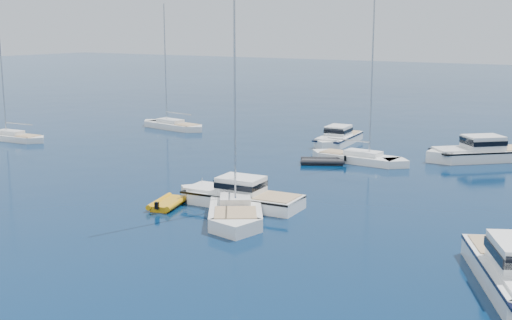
{
  "coord_description": "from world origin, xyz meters",
  "views": [
    {
      "loc": [
        23.31,
        -13.51,
        11.67
      ],
      "look_at": [
        -1.79,
        26.49,
        2.2
      ],
      "focal_mm": 47.2,
      "sensor_mm": 36.0,
      "label": 1
    }
  ],
  "objects": [
    {
      "name": "motor_cruiser_horizon",
      "position": [
        -5.03,
        47.0,
        0.0
      ],
      "size": [
        3.6,
        9.2,
        2.36
      ],
      "primitive_type": null,
      "rotation": [
        0.0,
        0.0,
        3.24
      ],
      "color": "white",
      "rests_on": "ground"
    },
    {
      "name": "sailboat_far_l",
      "position": [
        -25.61,
        46.36,
        0.0
      ],
      "size": [
        10.22,
        4.02,
        14.62
      ],
      "primitive_type": null,
      "rotation": [
        0.0,
        0.0,
        1.42
      ],
      "color": "white",
      "rests_on": "ground"
    },
    {
      "name": "tender_yellow",
      "position": [
        -4.28,
        19.62,
        0.0
      ],
      "size": [
        2.93,
        4.06,
        0.95
      ],
      "primitive_type": null,
      "rotation": [
        0.0,
        0.0,
        0.28
      ],
      "color": "#C9890B",
      "rests_on": "ground"
    },
    {
      "name": "sailboat_mid_l",
      "position": [
        -34.55,
        31.27,
        0.0
      ],
      "size": [
        9.16,
        3.02,
        13.24
      ],
      "primitive_type": null,
      "rotation": [
        0.0,
        0.0,
        1.65
      ],
      "color": "silver",
      "rests_on": "ground"
    },
    {
      "name": "motor_cruiser_distant",
      "position": [
        9.16,
        46.18,
        0.0
      ],
      "size": [
        10.04,
        9.7,
        2.81
      ],
      "primitive_type": null,
      "rotation": [
        0.0,
        0.0,
        2.32
      ],
      "color": "silver",
      "rests_on": "ground"
    },
    {
      "name": "motor_cruiser_centre",
      "position": [
        -0.52,
        22.29,
        0.0
      ],
      "size": [
        9.63,
        3.63,
        2.48
      ],
      "primitive_type": null,
      "rotation": [
        0.0,
        0.0,
        1.65
      ],
      "color": "white",
      "rests_on": "ground"
    },
    {
      "name": "sailboat_mid_r",
      "position": [
        0.29,
        20.71,
        0.0
      ],
      "size": [
        9.4,
        11.85,
        17.87
      ],
      "primitive_type": null,
      "rotation": [
        0.0,
        0.0,
        0.59
      ],
      "color": "silver",
      "rests_on": "ground"
    },
    {
      "name": "sailboat_centre",
      "position": [
        0.43,
        39.78,
        0.0
      ],
      "size": [
        9.85,
        3.04,
        14.3
      ],
      "primitive_type": null,
      "rotation": [
        0.0,
        0.0,
        4.66
      ],
      "color": "white",
      "rests_on": "ground"
    },
    {
      "name": "tender_grey_far",
      "position": [
        -1.92,
        37.39,
        0.0
      ],
      "size": [
        4.43,
        3.66,
        0.95
      ],
      "primitive_type": null,
      "rotation": [
        0.0,
        0.0,
        2.05
      ],
      "color": "black",
      "rests_on": "ground"
    }
  ]
}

